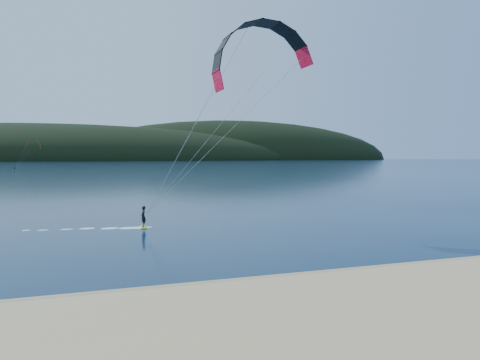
% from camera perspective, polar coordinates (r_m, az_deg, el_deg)
% --- Properties ---
extents(ground, '(1800.00, 1800.00, 0.00)m').
position_cam_1_polar(ground, '(18.42, -1.80, -17.55)').
color(ground, '#071B33').
rests_on(ground, ground).
extents(wet_sand, '(220.00, 2.50, 0.10)m').
position_cam_1_polar(wet_sand, '(22.53, -5.30, -13.57)').
color(wet_sand, '#947E56').
rests_on(wet_sand, ground).
extents(headland, '(1200.00, 310.00, 140.00)m').
position_cam_1_polar(headland, '(761.81, -18.64, 2.36)').
color(headland, black).
rests_on(headland, ground).
extents(kitesurfer_near, '(24.49, 9.12, 17.37)m').
position_cam_1_polar(kitesurfer_near, '(38.78, 2.30, 12.74)').
color(kitesurfer_near, '#B4E41A').
rests_on(kitesurfer_near, ground).
extents(kitesurfer_far, '(12.03, 5.65, 13.15)m').
position_cam_1_polar(kitesurfer_far, '(224.27, -24.57, 3.76)').
color(kitesurfer_far, '#B4E41A').
rests_on(kitesurfer_far, ground).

